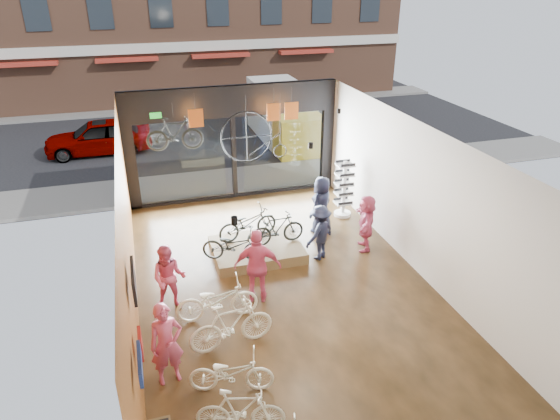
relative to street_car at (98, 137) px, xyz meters
name	(u,v)px	position (x,y,z in m)	size (l,w,h in m)	color
ground_plane	(287,293)	(4.57, -12.00, -0.76)	(7.00, 12.00, 0.04)	black
ceiling	(288,141)	(4.57, -12.00, 3.08)	(7.00, 12.00, 0.04)	black
wall_left	(127,245)	(1.05, -12.00, 1.16)	(0.04, 12.00, 3.80)	brown
wall_right	(425,204)	(8.09, -12.00, 1.16)	(0.04, 12.00, 3.80)	beige
storefront	(233,143)	(4.57, -6.00, 1.16)	(7.00, 0.26, 3.80)	black
exit_sign	(156,115)	(2.17, -6.12, 2.31)	(0.35, 0.06, 0.18)	#198C26
street_road	(198,126)	(4.57, 3.00, -0.75)	(30.00, 18.00, 0.02)	black
sidewalk_near	(229,181)	(4.57, -4.80, -0.68)	(30.00, 2.40, 0.12)	slate
sidewalk_far	(188,106)	(4.57, 7.00, -0.68)	(30.00, 2.00, 0.12)	slate
street_car	(98,137)	(0.00, 0.00, 0.00)	(1.74, 4.33, 1.47)	gray
box_truck	(287,117)	(7.99, -1.00, 0.49)	(2.08, 6.23, 2.45)	silver
floor_bike_1	(240,411)	(2.61, -15.62, -0.28)	(0.43, 1.51, 0.91)	#ECE8CF
floor_bike_2	(231,373)	(2.65, -14.67, -0.33)	(0.55, 1.57, 0.82)	#ECE8CF
floor_bike_3	(231,325)	(2.90, -13.50, -0.20)	(0.50, 1.78, 1.07)	#ECE8CF
floor_bike_4	(217,300)	(2.79, -12.49, -0.26)	(0.64, 1.82, 0.96)	#ECE8CF
display_platform	(257,250)	(4.31, -10.07, -0.59)	(2.40, 1.80, 0.30)	brown
display_bike_left	(233,245)	(3.55, -10.64, -0.01)	(0.57, 1.62, 0.85)	black
display_bike_mid	(277,229)	(4.87, -10.14, 0.02)	(0.43, 1.52, 0.91)	black
display_bike_right	(248,223)	(4.18, -9.59, 0.01)	(0.60, 1.72, 0.90)	black
customer_0	(167,344)	(1.58, -14.09, 0.12)	(0.63, 0.41, 1.72)	#CC4C72
customer_1	(169,278)	(1.83, -11.81, 0.07)	(0.79, 0.61, 1.62)	#CC4C72
customer_2	(258,266)	(3.83, -12.09, 0.19)	(1.09, 0.45, 1.85)	#CC4C72
customer_3	(320,233)	(5.88, -10.70, 0.03)	(1.00, 0.57, 1.54)	#161C33
customer_4	(321,205)	(6.47, -9.27, 0.12)	(0.84, 0.55, 1.72)	#161C33
customer_5	(366,222)	(7.28, -10.57, 0.07)	(1.49, 0.47, 1.61)	#CC4C72
sunglasses_rack	(344,189)	(7.52, -8.47, 0.18)	(0.54, 0.44, 1.83)	white
wall_merch	(146,386)	(1.19, -15.50, 0.56)	(0.40, 2.40, 2.60)	navy
penny_farthing	(257,138)	(5.02, -7.49, 1.76)	(1.99, 0.06, 1.59)	black
hung_bike	(175,134)	(2.56, -7.80, 2.19)	(0.45, 1.58, 0.95)	black
jersey_left	(196,118)	(3.31, -6.80, 2.31)	(0.45, 0.03, 0.55)	#CC5919
jersey_mid	(274,112)	(5.74, -6.80, 2.31)	(0.45, 0.03, 0.55)	#CC5919
jersey_right	(291,111)	(6.32, -6.80, 2.31)	(0.45, 0.03, 0.55)	#CC5919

